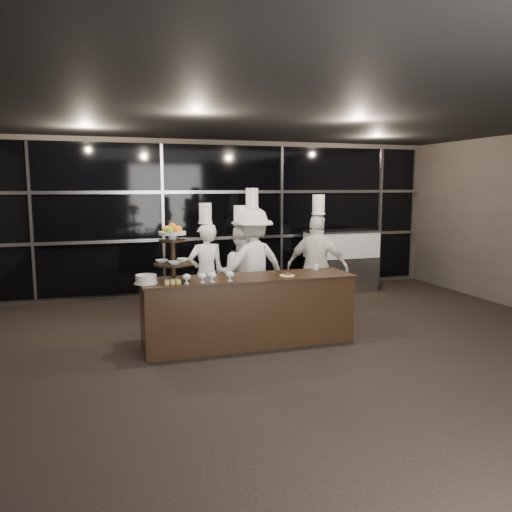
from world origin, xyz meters
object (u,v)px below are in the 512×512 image
object	(u,v)px
chef_a	(206,272)
buffet_counter	(249,310)
display_stand	(173,248)
layer_cake	(146,279)
chef_d	(317,267)
chef_c	(252,265)
display_case	(341,258)
chef_b	(240,273)

from	to	relation	value
chef_a	buffet_counter	bearing A→B (deg)	-72.39
display_stand	layer_cake	distance (m)	0.50
chef_d	chef_a	bearing A→B (deg)	171.30
layer_cake	chef_c	world-z (taller)	chef_c
chef_a	chef_c	world-z (taller)	chef_c
display_stand	display_case	xyz separation A→B (m)	(3.76, 2.68, -0.65)
chef_a	display_stand	bearing A→B (deg)	-121.19
layer_cake	chef_d	xyz separation A→B (m)	(2.73, 0.87, -0.11)
buffet_counter	display_stand	xyz separation A→B (m)	(-1.00, -0.00, 0.87)
display_stand	chef_b	distance (m)	1.71
buffet_counter	layer_cake	xyz separation A→B (m)	(-1.34, -0.05, 0.51)
layer_cake	display_case	size ratio (longest dim) A/B	0.21
display_case	chef_b	bearing A→B (deg)	-148.32
display_stand	chef_b	bearing A→B (deg)	42.41
chef_d	layer_cake	bearing A→B (deg)	-162.31
buffet_counter	chef_b	distance (m)	1.15
chef_b	chef_d	size ratio (longest dim) A/B	0.92
chef_c	layer_cake	bearing A→B (deg)	-147.81
buffet_counter	chef_b	xyz separation A→B (m)	(0.19, 1.09, 0.31)
chef_b	chef_d	bearing A→B (deg)	-12.85
layer_cake	chef_d	bearing A→B (deg)	17.69
buffet_counter	layer_cake	size ratio (longest dim) A/B	9.47
chef_b	chef_d	world-z (taller)	chef_d
layer_cake	display_case	bearing A→B (deg)	33.58
display_case	chef_c	distance (m)	2.91
display_stand	chef_c	world-z (taller)	chef_c
chef_c	chef_a	bearing A→B (deg)	175.59
buffet_counter	chef_a	size ratio (longest dim) A/B	1.52
display_stand	layer_cake	world-z (taller)	display_stand
display_stand	display_case	distance (m)	4.66
chef_b	chef_c	distance (m)	0.22
chef_c	buffet_counter	bearing A→B (deg)	-109.76
display_case	chef_b	xyz separation A→B (m)	(-2.57, -1.58, 0.09)
buffet_counter	display_case	xyz separation A→B (m)	(2.76, 2.68, 0.22)
display_stand	chef_a	bearing A→B (deg)	58.81
chef_c	chef_d	bearing A→B (deg)	-11.67
chef_a	chef_c	bearing A→B (deg)	-4.41
layer_cake	chef_b	size ratio (longest dim) A/B	0.16
display_stand	chef_d	size ratio (longest dim) A/B	0.38
chef_c	chef_b	bearing A→B (deg)	160.59
display_stand	buffet_counter	bearing A→B (deg)	0.01
layer_cake	chef_a	xyz separation A→B (m)	(1.00, 1.13, -0.16)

